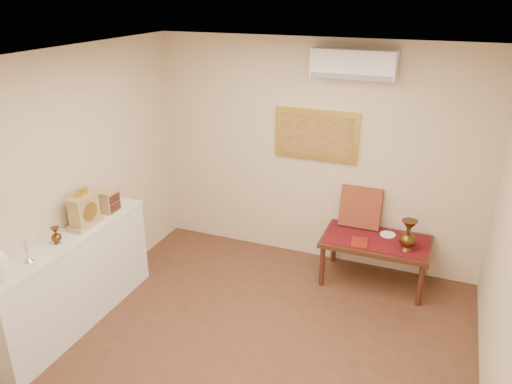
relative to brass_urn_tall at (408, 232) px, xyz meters
The scene contains 17 objects.
floor 2.25m from the brass_urn_tall, 124.21° to the right, with size 4.50×4.50×0.00m, color brown.
ceiling 2.86m from the brass_urn_tall, 124.21° to the right, with size 4.50×4.50×0.00m, color silver.
wall_back 1.41m from the brass_urn_tall, 157.30° to the left, with size 4.00×0.02×2.70m, color beige.
wall_left 3.69m from the brass_urn_tall, 151.23° to the right, with size 0.02×4.50×2.70m, color beige.
candlestick 3.77m from the brass_urn_tall, 143.34° to the right, with size 0.09×0.09×0.19m, color silver, non-canonical shape.
brass_urn_small 3.57m from the brass_urn_tall, 147.95° to the right, with size 0.10×0.10×0.21m, color brown, non-canonical shape.
table_cloth 0.42m from the brass_urn_tall, 159.41° to the left, with size 1.14×0.59×0.01m, color maroon.
brass_urn_tall is the anchor object (origin of this frame).
plate 0.42m from the brass_urn_tall, 130.31° to the left, with size 0.18×0.18×0.01m, color white.
menu 0.55m from the brass_urn_tall, behind, with size 0.18×0.25×0.01m, color maroon.
cushion 0.71m from the brass_urn_tall, 145.96° to the left, with size 0.48×0.10×0.48m, color maroon.
display_ledge 3.50m from the brass_urn_tall, 149.85° to the right, with size 0.37×2.02×0.98m.
mantel_clock 3.37m from the brass_urn_tall, 153.57° to the right, with size 0.17×0.36×0.41m.
wooden_chest 3.21m from the brass_urn_tall, 159.72° to the right, with size 0.16×0.21×0.24m.
low_table 0.46m from the brass_urn_tall, 159.41° to the left, with size 1.20×0.70×0.55m.
painting 1.53m from the brass_urn_tall, 158.42° to the left, with size 1.00×0.06×0.60m.
ac_unit 1.89m from the brass_urn_tall, 155.14° to the left, with size 0.90×0.25×0.30m.
Camera 1 is at (1.44, -3.28, 3.21)m, focal length 35.00 mm.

